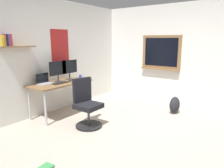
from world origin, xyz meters
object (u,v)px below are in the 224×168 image
keyboard (61,83)px  backpack (175,105)px  laptop (44,81)px  computer_mouse (70,81)px  office_chair (87,106)px  desk (61,86)px  monitor_primary (58,70)px  coffee_mug (80,77)px  monitor_secondary (70,68)px

keyboard → backpack: 2.65m
laptop → computer_mouse: size_ratio=2.98×
office_chair → computer_mouse: bearing=66.3°
laptop → keyboard: (0.24, -0.24, -0.04)m
keyboard → backpack: bearing=-50.3°
desk → office_chair: size_ratio=1.47×
monitor_primary → computer_mouse: 0.36m
computer_mouse → laptop: bearing=155.6°
office_chair → coffee_mug: bearing=49.6°
monitor_secondary → keyboard: 0.56m
office_chair → backpack: size_ratio=2.43×
desk → keyboard: size_ratio=3.76×
monitor_primary → computer_mouse: (0.18, -0.19, -0.25)m
laptop → monitor_primary: monitor_primary is taller
desk → computer_mouse: bearing=-21.4°
laptop → monitor_primary: 0.41m
computer_mouse → monitor_secondary: bearing=47.6°
monitor_primary → coffee_mug: 0.62m
office_chair → computer_mouse: (0.37, 0.84, 0.35)m
laptop → backpack: (1.90, -2.23, -0.60)m
laptop → monitor_secondary: 0.73m
monitor_primary → backpack: (1.55, -2.18, -0.82)m
desk → keyboard: 0.14m
laptop → office_chair: bearing=-81.8°
computer_mouse → coffee_mug: coffee_mug is taller
desk → computer_mouse: (0.21, -0.08, 0.09)m
laptop → keyboard: size_ratio=0.84×
laptop → computer_mouse: (0.52, -0.24, -0.04)m
monitor_primary → coffee_mug: monitor_primary is taller
keyboard → coffee_mug: 0.67m
monitor_primary → computer_mouse: bearing=-47.1°
laptop → keyboard: laptop is taller
desk → monitor_primary: 0.36m
monitor_primary → backpack: size_ratio=1.19×
office_chair → monitor_primary: size_ratio=2.05×
desk → monitor_primary: monitor_primary is taller
backpack → laptop: bearing=130.4°
desk → backpack: 2.65m
monitor_secondary → keyboard: bearing=-157.3°
monitor_secondary → coffee_mug: 0.34m
office_chair → laptop: (-0.16, 1.07, 0.39)m
monitor_primary → backpack: 2.80m
monitor_secondary → coffee_mug: bearing=-33.1°
coffee_mug → backpack: size_ratio=0.24×
computer_mouse → office_chair: bearing=-113.7°
backpack → monitor_primary: bearing=125.4°
desk → office_chair: 0.97m
monitor_primary → laptop: bearing=172.1°
monitor_secondary → keyboard: size_ratio=1.25×
computer_mouse → coffee_mug: size_ratio=1.13×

